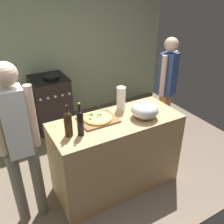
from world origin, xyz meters
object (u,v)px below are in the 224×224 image
at_px(mixing_bowl, 145,110).
at_px(person_in_red, 167,86).
at_px(wine_bottle_green, 80,122).
at_px(wine_bottle_amber, 68,123).
at_px(person_in_stripes, 19,140).
at_px(pizza, 98,118).
at_px(stove, 51,103).
at_px(paper_towel_roll, 121,99).

height_order(mixing_bowl, person_in_red, person_in_red).
bearing_deg(wine_bottle_green, mixing_bowl, -1.26).
distance_m(wine_bottle_green, wine_bottle_amber, 0.12).
bearing_deg(person_in_stripes, mixing_bowl, -5.20).
bearing_deg(person_in_red, pizza, -163.26).
relative_size(pizza, person_in_red, 0.19).
distance_m(mixing_bowl, wine_bottle_green, 0.75).
bearing_deg(pizza, person_in_stripes, -175.16).
xyz_separation_m(mixing_bowl, stove, (-0.55, 1.84, -0.56)).
height_order(wine_bottle_amber, stove, wine_bottle_amber).
bearing_deg(paper_towel_roll, wine_bottle_amber, -162.55).
height_order(wine_bottle_green, wine_bottle_amber, wine_bottle_green).
xyz_separation_m(wine_bottle_green, person_in_red, (1.57, 0.56, -0.14)).
xyz_separation_m(mixing_bowl, wine_bottle_green, (-0.75, 0.02, 0.05)).
bearing_deg(person_in_red, mixing_bowl, -144.71).
relative_size(mixing_bowl, person_in_red, 0.19).
height_order(pizza, wine_bottle_green, wine_bottle_green).
height_order(wine_bottle_green, stove, wine_bottle_green).
distance_m(paper_towel_roll, wine_bottle_amber, 0.76).
distance_m(wine_bottle_amber, stove, 1.90).
height_order(stove, person_in_stripes, person_in_stripes).
height_order(mixing_bowl, person_in_stripes, person_in_stripes).
xyz_separation_m(paper_towel_roll, person_in_stripes, (-1.18, -0.17, -0.07)).
bearing_deg(wine_bottle_green, stove, 83.71).
bearing_deg(person_in_red, stove, 137.39).
relative_size(pizza, person_in_stripes, 0.18).
bearing_deg(person_in_stripes, wine_bottle_amber, -7.08).
distance_m(pizza, wine_bottle_amber, 0.41).
height_order(wine_bottle_green, person_in_red, person_in_red).
bearing_deg(mixing_bowl, wine_bottle_amber, 175.81).
distance_m(wine_bottle_amber, person_in_red, 1.76).
height_order(mixing_bowl, stove, mixing_bowl).
distance_m(wine_bottle_green, person_in_stripes, 0.58).
bearing_deg(stove, person_in_red, -42.61).
xyz_separation_m(stove, person_in_red, (1.37, -1.26, 0.47)).
bearing_deg(wine_bottle_amber, wine_bottle_green, -23.54).
relative_size(wine_bottle_green, stove, 0.37).
bearing_deg(pizza, person_in_red, 16.74).
bearing_deg(wine_bottle_green, person_in_stripes, 169.62).
height_order(mixing_bowl, wine_bottle_amber, wine_bottle_amber).
bearing_deg(wine_bottle_amber, pizza, 18.64).
relative_size(wine_bottle_amber, person_in_stripes, 0.19).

